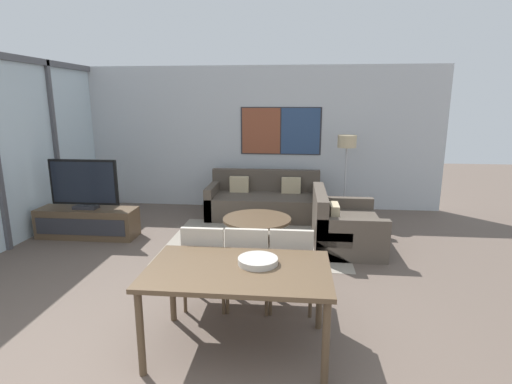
% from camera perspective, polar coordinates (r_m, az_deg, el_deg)
% --- Properties ---
extents(wall_back, '(7.55, 0.09, 2.80)m').
position_cam_1_polar(wall_back, '(8.05, -0.73, 7.73)').
color(wall_back, silver).
rests_on(wall_back, ground_plane).
extents(area_rug, '(2.72, 2.14, 0.01)m').
position_cam_1_polar(area_rug, '(6.23, 0.15, -7.06)').
color(area_rug, gray).
rests_on(area_rug, ground_plane).
extents(tv_console, '(1.56, 0.47, 0.47)m').
position_cam_1_polar(tv_console, '(6.93, -22.92, -4.05)').
color(tv_console, brown).
rests_on(tv_console, ground_plane).
extents(television, '(1.09, 0.20, 0.78)m').
position_cam_1_polar(television, '(6.78, -23.37, 0.99)').
color(television, '#2D2D33').
rests_on(television, tv_console).
extents(sofa_main, '(2.08, 0.97, 0.84)m').
position_cam_1_polar(sofa_main, '(7.53, 1.21, -1.40)').
color(sofa_main, '#51473D').
rests_on(sofa_main, ground_plane).
extents(sofa_side, '(0.97, 1.37, 0.84)m').
position_cam_1_polar(sofa_side, '(6.12, 12.04, -5.09)').
color(sofa_side, '#51473D').
rests_on(sofa_side, ground_plane).
extents(coffee_table, '(1.05, 1.05, 0.38)m').
position_cam_1_polar(coffee_table, '(6.14, 0.15, -4.58)').
color(coffee_table, brown).
rests_on(coffee_table, ground_plane).
extents(dining_table, '(1.55, 0.94, 0.76)m').
position_cam_1_polar(dining_table, '(3.44, -2.56, -11.99)').
color(dining_table, brown).
rests_on(dining_table, ground_plane).
extents(dining_chair_left, '(0.46, 0.46, 0.92)m').
position_cam_1_polar(dining_chair_left, '(4.21, -7.18, -9.94)').
color(dining_chair_left, '#B2A899').
rests_on(dining_chair_left, ground_plane).
extents(dining_chair_centre, '(0.46, 0.46, 0.92)m').
position_cam_1_polar(dining_chair_centre, '(4.15, -1.13, -10.17)').
color(dining_chair_centre, '#B2A899').
rests_on(dining_chair_centre, ground_plane).
extents(dining_chair_right, '(0.46, 0.46, 0.92)m').
position_cam_1_polar(dining_chair_right, '(4.13, 5.03, -10.30)').
color(dining_chair_right, '#B2A899').
rests_on(dining_chair_right, ground_plane).
extents(fruit_bowl, '(0.34, 0.34, 0.05)m').
position_cam_1_polar(fruit_bowl, '(3.47, 0.27, -9.74)').
color(fruit_bowl, '#B7B2A8').
rests_on(fruit_bowl, dining_table).
extents(floor_lamp, '(0.34, 0.34, 1.53)m').
position_cam_1_polar(floor_lamp, '(7.40, 12.83, 6.11)').
color(floor_lamp, '#2D2D33').
rests_on(floor_lamp, ground_plane).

